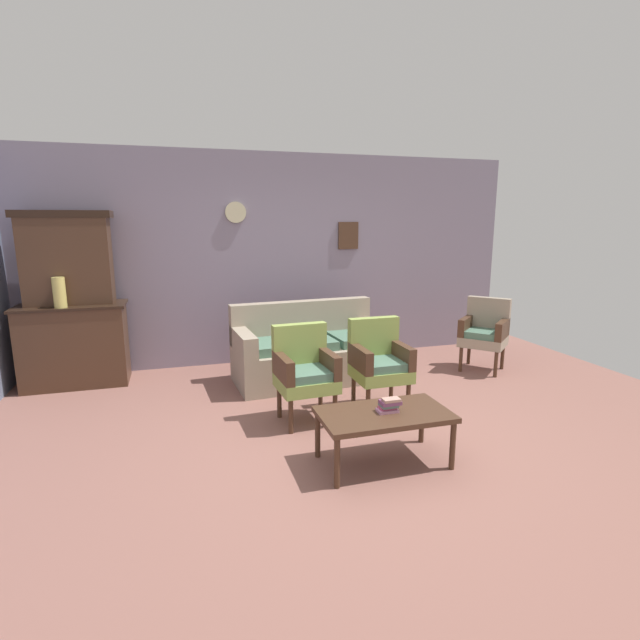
{
  "coord_description": "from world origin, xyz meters",
  "views": [
    {
      "loc": [
        -1.37,
        -3.65,
        1.86
      ],
      "look_at": [
        0.03,
        1.01,
        0.85
      ],
      "focal_mm": 27.22,
      "sensor_mm": 36.0,
      "label": 1
    }
  ],
  "objects": [
    {
      "name": "armchair_by_doorway",
      "position": [
        -0.27,
        0.52,
        0.5
      ],
      "size": [
        0.55,
        0.52,
        0.9
      ],
      "color": "#849947",
      "rests_on": "ground"
    },
    {
      "name": "book_stack_on_table",
      "position": [
        0.14,
        -0.46,
        0.47
      ],
      "size": [
        0.18,
        0.11,
        0.11
      ],
      "color": "#C284A7",
      "rests_on": "coffee_table"
    },
    {
      "name": "armchair_row_middle",
      "position": [
        0.51,
        0.59,
        0.5
      ],
      "size": [
        0.52,
        0.49,
        0.9
      ],
      "color": "#849947",
      "rests_on": "ground"
    },
    {
      "name": "ground_plane",
      "position": [
        0.0,
        0.0,
        0.0
      ],
      "size": [
        7.68,
        7.68,
        0.0
      ],
      "primitive_type": "plane",
      "color": "#84564C"
    },
    {
      "name": "wall_back_with_decor",
      "position": [
        0.0,
        2.63,
        1.35
      ],
      "size": [
        6.4,
        0.09,
        2.7
      ],
      "color": "gray",
      "rests_on": "ground"
    },
    {
      "name": "side_cabinet",
      "position": [
        -2.51,
        2.25,
        0.47
      ],
      "size": [
        1.16,
        0.55,
        0.93
      ],
      "color": "#472D1E",
      "rests_on": "ground"
    },
    {
      "name": "floral_couch",
      "position": [
        0.1,
        1.66,
        0.33
      ],
      "size": [
        1.81,
        0.93,
        0.9
      ],
      "color": "gray",
      "rests_on": "ground"
    },
    {
      "name": "cabinet_upper_hutch",
      "position": [
        -2.51,
        2.33,
        1.45
      ],
      "size": [
        0.99,
        0.38,
        1.03
      ],
      "color": "#472D1E",
      "rests_on": "side_cabinet"
    },
    {
      "name": "vase_on_cabinet",
      "position": [
        -2.57,
        2.07,
        1.09
      ],
      "size": [
        0.13,
        0.13,
        0.33
      ],
      "primitive_type": "cylinder",
      "color": "#D2C163",
      "rests_on": "side_cabinet"
    },
    {
      "name": "coffee_table",
      "position": [
        0.1,
        -0.46,
        0.38
      ],
      "size": [
        1.0,
        0.56,
        0.42
      ],
      "color": "#472D1E",
      "rests_on": "ground"
    },
    {
      "name": "wingback_chair_by_fireplace",
      "position": [
        2.29,
        1.4,
        0.5
      ],
      "size": [
        0.71,
        0.71,
        0.9
      ],
      "color": "gray",
      "rests_on": "ground"
    }
  ]
}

